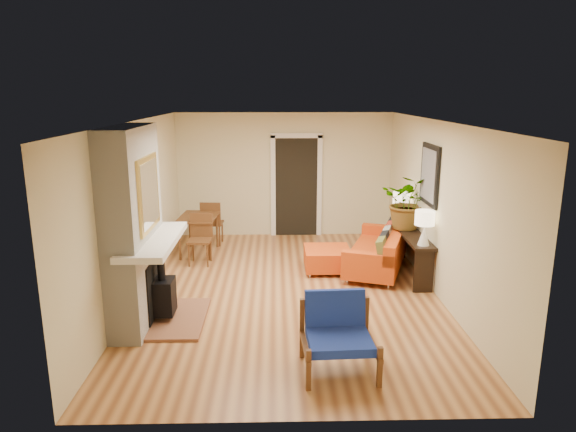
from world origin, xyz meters
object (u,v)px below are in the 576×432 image
object	(u,v)px
sofa	(381,251)
lamp_far	(401,203)
ottoman	(327,258)
dining_table	(202,223)
console_table	(410,241)
houseplant	(408,202)
blue_chair	(337,329)
lamp_near	(425,224)

from	to	relation	value
sofa	lamp_far	xyz separation A→B (m)	(0.44, 0.55, 0.72)
ottoman	dining_table	distance (m)	2.52
dining_table	console_table	distance (m)	3.84
lamp_far	dining_table	bearing A→B (deg)	172.97
lamp_far	houseplant	xyz separation A→B (m)	(-0.01, -0.53, 0.14)
blue_chair	dining_table	xyz separation A→B (m)	(-2.07, 4.21, 0.14)
blue_chair	lamp_far	xyz separation A→B (m)	(1.58, 3.76, 0.61)
sofa	houseplant	distance (m)	0.96
sofa	console_table	bearing A→B (deg)	-26.43
blue_chair	ottoman	bearing A→B (deg)	86.29
sofa	blue_chair	world-z (taller)	blue_chair
blue_chair	dining_table	world-z (taller)	dining_table
blue_chair	console_table	distance (m)	3.39
houseplant	lamp_far	bearing A→B (deg)	88.93
dining_table	houseplant	size ratio (longest dim) A/B	1.78
console_table	lamp_near	distance (m)	0.88
sofa	lamp_near	xyz separation A→B (m)	(0.44, -0.95, 0.72)
houseplant	sofa	bearing A→B (deg)	-178.43
lamp_near	lamp_far	distance (m)	1.49
blue_chair	console_table	bearing A→B (deg)	62.17
lamp_near	sofa	bearing A→B (deg)	114.73
blue_chair	dining_table	bearing A→B (deg)	116.17
sofa	houseplant	bearing A→B (deg)	1.57
sofa	lamp_far	bearing A→B (deg)	51.27
sofa	blue_chair	distance (m)	3.41
blue_chair	houseplant	bearing A→B (deg)	64.02
ottoman	blue_chair	bearing A→B (deg)	-93.71
dining_table	console_table	bearing A→B (deg)	-18.38
sofa	ottoman	bearing A→B (deg)	-177.45
blue_chair	lamp_far	size ratio (longest dim) A/B	1.54
lamp_far	sofa	bearing A→B (deg)	-128.73
lamp_near	houseplant	size ratio (longest dim) A/B	0.57
dining_table	lamp_far	distance (m)	3.71
sofa	lamp_near	distance (m)	1.27
ottoman	lamp_near	bearing A→B (deg)	-33.42
lamp_near	console_table	bearing A→B (deg)	90.00
houseplant	blue_chair	bearing A→B (deg)	-115.98
ottoman	dining_table	xyz separation A→B (m)	(-2.27, 1.04, 0.36)
sofa	dining_table	distance (m)	3.37
ottoman	houseplant	size ratio (longest dim) A/B	0.82
houseplant	ottoman	bearing A→B (deg)	-177.76
console_table	houseplant	distance (m)	0.66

